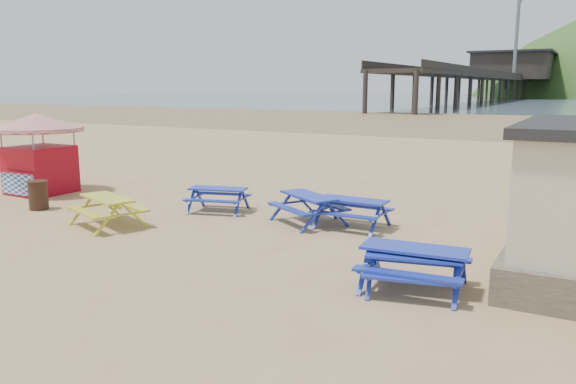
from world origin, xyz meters
The scene contains 12 objects.
ground centered at (0.00, 0.00, 0.00)m, with size 400.00×400.00×0.00m, color tan.
wet_sand centered at (0.00, 55.00, 0.00)m, with size 400.00×400.00×0.00m, color olive.
sea centered at (0.00, 170.00, 0.01)m, with size 400.00×400.00×0.00m, color #43535F.
picnic_table_blue_a centered at (-1.95, 2.25, 0.37)m, with size 2.09×1.85×0.74m.
picnic_table_blue_b centered at (1.22, 2.22, 0.41)m, with size 2.51×2.38×0.83m.
picnic_table_blue_c centered at (2.49, 2.38, 0.40)m, with size 1.93×1.57×0.80m.
picnic_table_blue_e centered at (5.43, -1.68, 0.37)m, with size 2.03×1.77×0.74m.
picnic_table_blue_f centered at (5.39, -1.52, 0.42)m, with size 2.13×1.78×0.83m.
picnic_table_yellow centered at (-3.52, -0.79, 0.41)m, with size 2.39×2.16×0.83m.
ice_cream_kiosk centered at (-9.40, 1.60, 1.84)m, with size 3.27×3.27×2.92m.
litter_bin centered at (-7.07, -0.31, 0.47)m, with size 0.63×0.63×0.92m.
pier centered at (-17.99, 178.23, 5.46)m, with size 24.00×220.00×39.29m.
Camera 1 is at (8.27, -11.66, 3.84)m, focal length 35.00 mm.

